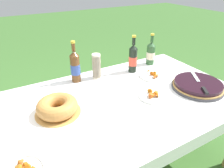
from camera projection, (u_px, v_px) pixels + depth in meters
ground_plane at (114, 167)px, 1.76m from camera, size 16.00×16.00×0.00m
garden_table at (115, 108)px, 1.44m from camera, size 1.86×1.05×0.70m
tablecloth at (115, 102)px, 1.42m from camera, size 1.87×1.06×0.10m
berry_tart at (198, 85)px, 1.55m from camera, size 0.39×0.39×0.06m
serving_knife at (200, 83)px, 1.50m from camera, size 0.22×0.33×0.01m
bundt_cake at (57, 107)px, 1.27m from camera, size 0.29×0.29×0.10m
cup_stack at (97, 66)px, 1.67m from camera, size 0.07×0.07×0.21m
cider_bottle_green at (151, 53)px, 1.93m from camera, size 0.08×0.08×0.30m
cider_bottle_amber at (75, 67)px, 1.61m from camera, size 0.08×0.08×0.34m
juice_bottle_red at (133, 58)px, 1.77m from camera, size 0.07×0.07×0.33m
snack_plate_near at (152, 75)px, 1.73m from camera, size 0.23×0.23×0.06m
snack_plate_right at (152, 96)px, 1.44m from camera, size 0.19×0.19×0.06m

